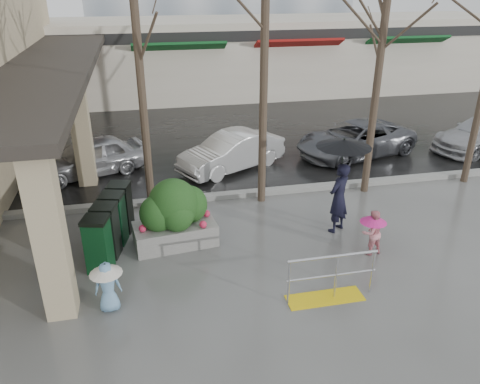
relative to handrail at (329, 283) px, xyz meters
name	(u,v)px	position (x,y,z in m)	size (l,w,h in m)	color
ground	(250,273)	(-1.36, 1.20, -0.38)	(120.00, 120.00, 0.00)	#51514F
street_asphalt	(171,81)	(-1.36, 23.20, -0.37)	(120.00, 36.00, 0.01)	black
curb	(219,196)	(-1.36, 5.20, -0.30)	(120.00, 0.30, 0.15)	gray
canopy_slab	(50,59)	(-6.16, 9.20, 3.25)	(2.80, 18.00, 0.25)	#2D2823
pillar_front	(49,235)	(-5.26, 0.70, 1.37)	(0.55, 0.55, 3.50)	tan
pillar_back	(81,131)	(-5.26, 7.20, 1.37)	(0.55, 0.55, 3.50)	tan
storefront_row	(211,57)	(0.64, 19.17, 1.64)	(34.00, 6.74, 4.00)	beige
handrail	(329,283)	(0.00, 0.00, 0.00)	(1.90, 0.50, 1.03)	yellow
tree_west	(135,21)	(-3.36, 4.80, 4.71)	(3.20, 3.20, 6.80)	#382B21
tree_midwest	(265,12)	(-0.16, 4.80, 4.86)	(3.20, 3.20, 7.00)	#382B21
tree_mideast	(384,25)	(3.14, 4.80, 4.48)	(3.20, 3.20, 6.50)	#382B21
woman	(341,178)	(1.29, 2.65, 1.09)	(1.35, 1.35, 2.52)	black
child_pink	(372,229)	(1.64, 1.43, 0.26)	(0.63, 0.63, 1.13)	pink
child_blue	(107,282)	(-4.36, 0.58, 0.27)	(0.64, 0.64, 1.07)	#6B98BE
planter	(174,214)	(-2.86, 2.86, 0.45)	(2.08, 1.23, 1.72)	gray
news_boxes	(110,225)	(-4.38, 2.94, 0.28)	(1.11, 2.42, 1.32)	#0D3C1C
car_a	(89,157)	(-5.22, 7.95, 0.25)	(1.49, 3.70, 1.26)	#B0B1B5
car_b	(232,152)	(-0.53, 7.45, 0.25)	(1.33, 3.82, 1.26)	silver
car_c	(356,139)	(4.19, 7.83, 0.25)	(2.09, 4.53, 1.26)	#595B61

